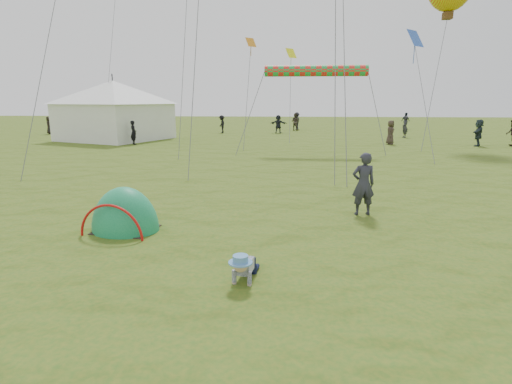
# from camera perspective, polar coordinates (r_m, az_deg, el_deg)

# --- Properties ---
(ground) EXTENTS (140.00, 140.00, 0.00)m
(ground) POSITION_cam_1_polar(r_m,az_deg,el_deg) (7.39, -1.03, -11.30)
(ground) COLOR #2D5919
(crawling_toddler) EXTENTS (0.62, 0.80, 0.56)m
(crawling_toddler) POSITION_cam_1_polar(r_m,az_deg,el_deg) (6.93, -1.75, -10.49)
(crawling_toddler) COLOR black
(crawling_toddler) RESTS_ON ground
(popup_tent) EXTENTS (1.82, 1.58, 2.11)m
(popup_tent) POSITION_cam_1_polar(r_m,az_deg,el_deg) (10.11, -18.08, -5.17)
(popup_tent) COLOR #10804C
(popup_tent) RESTS_ON ground
(standing_adult) EXTENTS (0.67, 0.49, 1.70)m
(standing_adult) POSITION_cam_1_polar(r_m,az_deg,el_deg) (11.05, 15.09, 1.10)
(standing_adult) COLOR #2A2A36
(standing_adult) RESTS_ON ground
(event_marquee) EXTENTS (9.06, 9.06, 4.84)m
(event_marquee) POSITION_cam_1_polar(r_m,az_deg,el_deg) (33.54, -19.56, 11.21)
(event_marquee) COLOR white
(event_marquee) RESTS_ON ground
(crowd_person_0) EXTENTS (0.69, 0.72, 1.66)m
(crowd_person_0) POSITION_cam_1_polar(r_m,az_deg,el_deg) (29.34, -17.10, 8.11)
(crowd_person_0) COLOR black
(crowd_person_0) RESTS_ON ground
(crowd_person_1) EXTENTS (0.98, 1.07, 1.77)m
(crowd_person_1) POSITION_cam_1_polar(r_m,az_deg,el_deg) (32.12, 32.74, 7.12)
(crowd_person_1) COLOR black
(crowd_person_1) RESTS_ON ground
(crowd_person_2) EXTENTS (1.11, 0.84, 1.76)m
(crowd_person_2) POSITION_cam_1_polar(r_m,az_deg,el_deg) (45.81, 20.58, 9.48)
(crowd_person_2) COLOR black
(crowd_person_2) RESTS_ON ground
(crowd_person_3) EXTENTS (1.00, 1.22, 1.65)m
(crowd_person_3) POSITION_cam_1_polar(r_m,az_deg,el_deg) (38.35, -4.90, 9.64)
(crowd_person_3) COLOR black
(crowd_person_3) RESTS_ON ground
(crowd_person_4) EXTENTS (0.81, 0.96, 1.67)m
(crowd_person_4) POSITION_cam_1_polar(r_m,az_deg,el_deg) (29.74, 18.65, 8.07)
(crowd_person_4) COLOR #3B2F26
(crowd_person_4) RESTS_ON ground
(crowd_person_5) EXTENTS (1.62, 0.71, 1.69)m
(crowd_person_5) POSITION_cam_1_polar(r_m,az_deg,el_deg) (38.13, 3.21, 9.68)
(crowd_person_5) COLOR #20242F
(crowd_person_5) RESTS_ON ground
(crowd_person_6) EXTENTS (0.50, 0.69, 1.77)m
(crowd_person_6) POSITION_cam_1_polar(r_m,az_deg,el_deg) (35.57, 20.51, 8.71)
(crowd_person_6) COLOR #28292F
(crowd_person_6) RESTS_ON ground
(crowd_person_7) EXTENTS (0.95, 0.86, 1.59)m
(crowd_person_7) POSITION_cam_1_polar(r_m,az_deg,el_deg) (32.09, -15.51, 8.52)
(crowd_person_7) COLOR black
(crowd_person_7) RESTS_ON ground
(crowd_person_8) EXTENTS (1.04, 0.64, 1.66)m
(crowd_person_8) POSITION_cam_1_polar(r_m,az_deg,el_deg) (33.87, -26.73, 7.88)
(crowd_person_8) COLOR #2A3E4A
(crowd_person_8) RESTS_ON ground
(crowd_person_9) EXTENTS (1.05, 1.32, 1.79)m
(crowd_person_9) POSITION_cam_1_polar(r_m,az_deg,el_deg) (43.06, 5.83, 10.08)
(crowd_person_9) COLOR #222229
(crowd_person_9) RESTS_ON ground
(crowd_person_10) EXTENTS (0.67, 0.88, 1.60)m
(crowd_person_10) POSITION_cam_1_polar(r_m,az_deg,el_deg) (41.38, -27.44, 8.46)
(crowd_person_10) COLOR black
(crowd_person_10) RESTS_ON ground
(crowd_person_11) EXTENTS (1.26, 1.71, 1.79)m
(crowd_person_11) POSITION_cam_1_polar(r_m,az_deg,el_deg) (30.94, 29.19, 7.39)
(crowd_person_11) COLOR #222E33
(crowd_person_11) RESTS_ON ground
(crowd_person_12) EXTENTS (0.44, 0.66, 1.80)m
(crowd_person_12) POSITION_cam_1_polar(r_m,az_deg,el_deg) (40.70, -23.24, 8.95)
(crowd_person_12) COLOR black
(crowd_person_12) RESTS_ON ground
(crowd_person_13) EXTENTS (1.05, 0.96, 1.73)m
(crowd_person_13) POSITION_cam_1_polar(r_m,az_deg,el_deg) (41.78, 5.62, 9.95)
(crowd_person_13) COLOR #3F372C
(crowd_person_13) RESTS_ON ground
(rainbow_tube_kite) EXTENTS (5.92, 0.64, 0.64)m
(rainbow_tube_kite) POSITION_cam_1_polar(r_m,az_deg,el_deg) (24.33, 8.54, 16.76)
(rainbow_tube_kite) COLOR red
(diamond_kite_1) EXTENTS (0.78, 0.78, 0.64)m
(diamond_kite_1) POSITION_cam_1_polar(r_m,az_deg,el_deg) (29.67, -0.74, 20.61)
(diamond_kite_1) COLOR orange
(diamond_kite_2) EXTENTS (0.95, 0.95, 0.78)m
(diamond_kite_2) POSITION_cam_1_polar(r_m,az_deg,el_deg) (34.29, 5.03, 19.16)
(diamond_kite_2) COLOR #F1F214
(diamond_kite_4) EXTENTS (1.18, 1.18, 0.97)m
(diamond_kite_4) POSITION_cam_1_polar(r_m,az_deg,el_deg) (25.98, 21.80, 19.73)
(diamond_kite_4) COLOR blue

